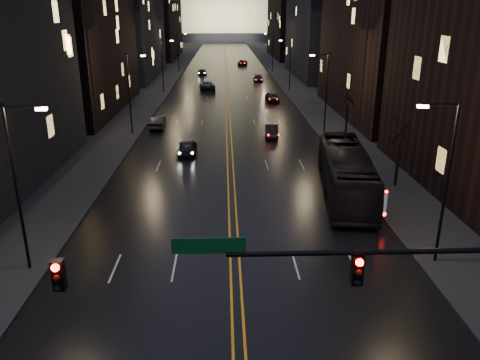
{
  "coord_description": "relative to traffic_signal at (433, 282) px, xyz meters",
  "views": [
    {
      "loc": [
        -0.5,
        -12.38,
        12.95
      ],
      "look_at": [
        0.35,
        12.43,
        4.12
      ],
      "focal_mm": 35.0,
      "sensor_mm": 36.0,
      "label": 1
    }
  ],
  "objects": [
    {
      "name": "road",
      "position": [
        -5.91,
        130.0,
        -5.09
      ],
      "size": [
        20.0,
        320.0,
        0.02
      ],
      "primitive_type": "cube",
      "color": "black",
      "rests_on": "ground"
    },
    {
      "name": "sidewalk_left",
      "position": [
        -19.91,
        130.0,
        -5.02
      ],
      "size": [
        8.0,
        320.0,
        0.16
      ],
      "primitive_type": "cube",
      "color": "black",
      "rests_on": "ground"
    },
    {
      "name": "sidewalk_right",
      "position": [
        8.09,
        130.0,
        -5.02
      ],
      "size": [
        8.0,
        320.0,
        0.16
      ],
      "primitive_type": "cube",
      "color": "black",
      "rests_on": "ground"
    },
    {
      "name": "center_line",
      "position": [
        -5.91,
        130.0,
        -5.08
      ],
      "size": [
        0.62,
        320.0,
        0.01
      ],
      "primitive_type": "cube",
      "color": "orange",
      "rests_on": "road"
    },
    {
      "name": "building_left_mid",
      "position": [
        -26.91,
        54.0,
        8.9
      ],
      "size": [
        12.0,
        30.0,
        28.0
      ],
      "primitive_type": "cube",
      "color": "black",
      "rests_on": "ground"
    },
    {
      "name": "building_left_far",
      "position": [
        -26.91,
        92.0,
        4.9
      ],
      "size": [
        12.0,
        34.0,
        20.0
      ],
      "primitive_type": "cube",
      "color": "black",
      "rests_on": "ground"
    },
    {
      "name": "building_left_dist",
      "position": [
        -26.91,
        140.0,
        6.9
      ],
      "size": [
        12.0,
        40.0,
        24.0
      ],
      "primitive_type": "cube",
      "color": "black",
      "rests_on": "ground"
    },
    {
      "name": "building_right_mid",
      "position": [
        15.09,
        92.0,
        7.9
      ],
      "size": [
        12.0,
        34.0,
        26.0
      ],
      "primitive_type": "cube",
      "color": "black",
      "rests_on": "ground"
    },
    {
      "name": "building_right_dist",
      "position": [
        15.09,
        140.0,
        5.9
      ],
      "size": [
        12.0,
        40.0,
        22.0
      ],
      "primitive_type": "cube",
      "color": "black",
      "rests_on": "ground"
    },
    {
      "name": "capitol",
      "position": [
        -5.91,
        250.0,
        12.05
      ],
      "size": [
        90.0,
        50.0,
        58.5
      ],
      "color": "black",
      "rests_on": "ground"
    },
    {
      "name": "traffic_signal",
      "position": [
        0.0,
        0.0,
        0.0
      ],
      "size": [
        17.29,
        0.45,
        7.0
      ],
      "color": "black",
      "rests_on": "ground"
    },
    {
      "name": "streetlamp_right_near",
      "position": [
        4.91,
        10.0,
        -0.02
      ],
      "size": [
        2.13,
        0.25,
        9.0
      ],
      "color": "black",
      "rests_on": "ground"
    },
    {
      "name": "streetlamp_left_near",
      "position": [
        -16.72,
        10.0,
        -0.02
      ],
      "size": [
        2.13,
        0.25,
        9.0
      ],
      "color": "black",
      "rests_on": "ground"
    },
    {
      "name": "streetlamp_right_mid",
      "position": [
        4.91,
        40.0,
        -0.02
      ],
      "size": [
        2.13,
        0.25,
        9.0
      ],
      "color": "black",
      "rests_on": "ground"
    },
    {
      "name": "streetlamp_left_mid",
      "position": [
        -16.72,
        40.0,
        -0.02
      ],
      "size": [
        2.13,
        0.25,
        9.0
      ],
      "color": "black",
      "rests_on": "ground"
    },
    {
      "name": "streetlamp_right_far",
      "position": [
        4.91,
        70.0,
        -0.02
      ],
      "size": [
        2.13,
        0.25,
        9.0
      ],
      "color": "black",
      "rests_on": "ground"
    },
    {
      "name": "streetlamp_left_far",
      "position": [
        -16.72,
        70.0,
        -0.02
      ],
      "size": [
        2.13,
        0.25,
        9.0
      ],
      "color": "black",
      "rests_on": "ground"
    },
    {
      "name": "streetlamp_right_dist",
      "position": [
        4.91,
        100.0,
        -0.02
      ],
      "size": [
        2.13,
        0.25,
        9.0
      ],
      "color": "black",
      "rests_on": "ground"
    },
    {
      "name": "streetlamp_left_dist",
      "position": [
        -16.72,
        100.0,
        -0.02
      ],
      "size": [
        2.13,
        0.25,
        9.0
      ],
      "color": "black",
      "rests_on": "ground"
    },
    {
      "name": "tree_right_mid",
      "position": [
        7.09,
        22.0,
        -0.58
      ],
      "size": [
        2.4,
        2.4,
        6.65
      ],
      "color": "black",
      "rests_on": "ground"
    },
    {
      "name": "tree_right_far",
      "position": [
        7.09,
        38.0,
        -0.58
      ],
      "size": [
        2.4,
        2.4,
        6.65
      ],
      "color": "black",
      "rests_on": "ground"
    },
    {
      "name": "bus",
      "position": [
        2.57,
        20.25,
        -3.27
      ],
      "size": [
        4.71,
        13.41,
        3.66
      ],
      "primitive_type": "imported",
      "rotation": [
        0.0,
        0.0,
        -0.13
      ],
      "color": "black",
      "rests_on": "ground"
    },
    {
      "name": "oncoming_car_a",
      "position": [
        -10.03,
        31.84,
        -4.35
      ],
      "size": [
        1.87,
        4.46,
        1.51
      ],
      "primitive_type": "imported",
      "rotation": [
        0.0,
        0.0,
        3.16
      ],
      "color": "black",
      "rests_on": "ground"
    },
    {
      "name": "oncoming_car_b",
      "position": [
        -14.41,
        42.89,
        -4.32
      ],
      "size": [
        1.81,
        4.8,
        1.56
      ],
      "primitive_type": "imported",
      "rotation": [
        0.0,
        0.0,
        3.18
      ],
      "color": "black",
      "rests_on": "ground"
    },
    {
      "name": "oncoming_car_c",
      "position": [
        -9.44,
        73.11,
        -4.34
      ],
      "size": [
        3.15,
        5.77,
        1.53
      ],
      "primitive_type": "imported",
      "rotation": [
        0.0,
        0.0,
        3.25
      ],
      "color": "black",
      "rests_on": "ground"
    },
    {
      "name": "oncoming_car_d",
      "position": [
        -11.23,
        94.8,
        -4.43
      ],
      "size": [
        2.27,
        4.79,
        1.35
      ],
      "primitive_type": "imported",
      "rotation": [
        0.0,
        0.0,
        3.22
      ],
      "color": "black",
      "rests_on": "ground"
    },
    {
      "name": "receding_car_a",
      "position": [
        -1.16,
        38.27,
        -4.42
      ],
      "size": [
        1.77,
        4.26,
        1.37
      ],
      "primitive_type": "imported",
      "rotation": [
        0.0,
        0.0,
        -0.08
      ],
      "color": "black",
      "rests_on": "ground"
    },
    {
      "name": "receding_car_b",
      "position": [
        1.08,
        60.37,
        -4.36
      ],
      "size": [
        2.24,
        4.52,
        1.48
      ],
      "primitive_type": "imported",
      "rotation": [
        0.0,
        0.0,
        0.12
      ],
      "color": "black",
      "rests_on": "ground"
    },
    {
      "name": "receding_car_c",
      "position": [
        0.5,
        82.89,
        -4.43
      ],
      "size": [
        2.03,
        4.69,
        1.34
      ],
      "primitive_type": "imported",
      "rotation": [
        0.0,
        0.0,
        -0.03
      ],
      "color": "black",
      "rests_on": "ground"
    },
    {
      "name": "receding_car_d",
      "position": [
        -1.39,
        115.44,
        -4.41
      ],
      "size": [
        2.95,
        5.25,
        1.39
      ],
      "primitive_type": "imported",
      "rotation": [
        0.0,
        0.0,
        -0.13
      ],
      "color": "black",
      "rests_on": "ground"
    }
  ]
}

